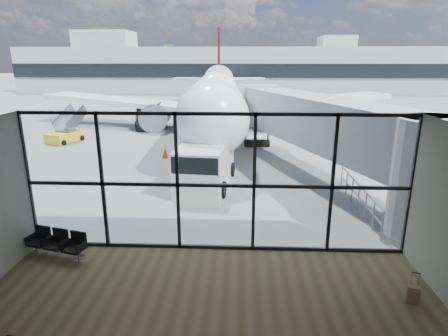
# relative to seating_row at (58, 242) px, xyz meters

# --- Properties ---
(ground) EXTENTS (220.00, 220.00, 0.00)m
(ground) POSITION_rel_seating_row_xyz_m (4.92, 40.70, -0.49)
(ground) COLOR slate
(ground) RESTS_ON ground
(lounge_shell) EXTENTS (12.02, 8.01, 4.51)m
(lounge_shell) POSITION_rel_seating_row_xyz_m (4.92, -4.10, 2.16)
(lounge_shell) COLOR brown
(lounge_shell) RESTS_ON ground
(glass_curtain_wall) EXTENTS (12.10, 0.12, 4.50)m
(glass_curtain_wall) POSITION_rel_seating_row_xyz_m (4.92, 0.70, 1.76)
(glass_curtain_wall) COLOR white
(glass_curtain_wall) RESTS_ON ground
(jet_bridge) EXTENTS (8.00, 16.50, 4.33)m
(jet_bridge) POSITION_rel_seating_row_xyz_m (9.82, 7.77, 2.27)
(jet_bridge) COLOR #9C9EA1
(jet_bridge) RESTS_ON ground
(apron_railing) EXTENTS (0.06, 5.46, 1.11)m
(apron_railing) POSITION_rel_seating_row_xyz_m (10.52, 4.20, 0.23)
(apron_railing) COLOR gray
(apron_railing) RESTS_ON ground
(far_terminal) EXTENTS (80.00, 12.20, 11.00)m
(far_terminal) POSITION_rel_seating_row_xyz_m (4.33, 62.67, 3.72)
(far_terminal) COLOR #A3A39F
(far_terminal) RESTS_ON ground
(tree_0) EXTENTS (4.95, 4.95, 7.12)m
(tree_0) POSITION_rel_seating_row_xyz_m (-40.08, 72.70, 4.14)
(tree_0) COLOR #382619
(tree_0) RESTS_ON ground
(tree_1) EXTENTS (5.61, 5.61, 8.07)m
(tree_1) POSITION_rel_seating_row_xyz_m (-34.08, 72.70, 4.77)
(tree_1) COLOR #382619
(tree_1) RESTS_ON ground
(tree_2) EXTENTS (6.27, 6.27, 9.03)m
(tree_2) POSITION_rel_seating_row_xyz_m (-28.08, 72.70, 5.39)
(tree_2) COLOR #382619
(tree_2) RESTS_ON ground
(tree_3) EXTENTS (4.95, 4.95, 7.12)m
(tree_3) POSITION_rel_seating_row_xyz_m (-22.08, 72.70, 4.14)
(tree_3) COLOR #382619
(tree_3) RESTS_ON ground
(tree_4) EXTENTS (5.61, 5.61, 8.07)m
(tree_4) POSITION_rel_seating_row_xyz_m (-16.08, 72.70, 4.77)
(tree_4) COLOR #382619
(tree_4) RESTS_ON ground
(tree_5) EXTENTS (6.27, 6.27, 9.03)m
(tree_5) POSITION_rel_seating_row_xyz_m (-10.08, 72.70, 5.39)
(tree_5) COLOR #382619
(tree_5) RESTS_ON ground
(seating_row) EXTENTS (1.99, 1.02, 0.88)m
(seating_row) POSITION_rel_seating_row_xyz_m (0.00, 0.00, 0.00)
(seating_row) COLOR gray
(seating_row) RESTS_ON ground
(suitcase) EXTENTS (0.36, 0.30, 0.84)m
(suitcase) POSITION_rel_seating_row_xyz_m (10.12, -1.94, -0.23)
(suitcase) COLOR olive
(suitcase) RESTS_ON ground
(airliner) EXTENTS (32.96, 38.19, 9.83)m
(airliner) POSITION_rel_seating_row_xyz_m (3.40, 25.02, 2.51)
(airliner) COLOR white
(airliner) RESTS_ON ground
(service_van) EXTENTS (2.79, 5.12, 2.15)m
(service_van) POSITION_rel_seating_row_xyz_m (3.97, 7.01, 0.62)
(service_van) COLOR silver
(service_van) RESTS_ON ground
(belt_loader) EXTENTS (2.63, 4.52, 1.97)m
(belt_loader) POSITION_rel_seating_row_xyz_m (-2.94, 22.52, 0.18)
(belt_loader) COLOR black
(belt_loader) RESTS_ON ground
(mobile_stairs) EXTENTS (2.34, 3.32, 2.13)m
(mobile_stairs) POSITION_rel_seating_row_xyz_m (-7.43, 16.59, 0.02)
(mobile_stairs) COLOR yellow
(mobile_stairs) RESTS_ON ground
(traffic_cone_a) EXTENTS (0.44, 0.44, 0.63)m
(traffic_cone_a) POSITION_rel_seating_row_xyz_m (0.92, 12.32, -0.19)
(traffic_cone_a) COLOR orange
(traffic_cone_a) RESTS_ON ground
(traffic_cone_b) EXTENTS (0.46, 0.46, 0.66)m
(traffic_cone_b) POSITION_rel_seating_row_xyz_m (2.73, 16.14, -0.17)
(traffic_cone_b) COLOR #D75D0B
(traffic_cone_b) RESTS_ON ground
(traffic_cone_c) EXTENTS (0.41, 0.41, 0.59)m
(traffic_cone_c) POSITION_rel_seating_row_xyz_m (9.92, 17.40, -0.21)
(traffic_cone_c) COLOR #D5690B
(traffic_cone_c) RESTS_ON ground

